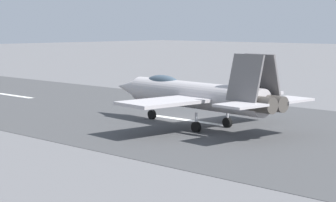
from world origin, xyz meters
name	(u,v)px	position (x,y,z in m)	size (l,w,h in m)	color
ground_plane	(180,119)	(0.00, 0.00, 0.00)	(400.00, 400.00, 0.00)	slate
runway_strip	(181,119)	(-0.02, 0.00, 0.01)	(240.00, 26.00, 0.02)	#424344
fighter_jet	(194,94)	(-3.22, 1.98, 2.45)	(17.92, 14.25, 5.66)	#B5AFB1
marker_cone_mid	(262,101)	(1.01, -12.64, 0.28)	(0.44, 0.44, 0.55)	orange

